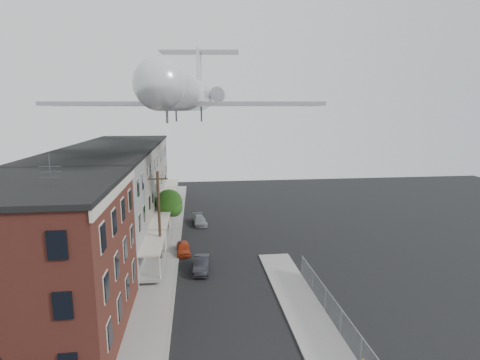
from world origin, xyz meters
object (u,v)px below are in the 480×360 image
object	(u,v)px
car_mid	(201,264)
airplane	(188,93)
car_near	(183,248)
car_far	(199,220)
street_tree	(170,204)
utility_pole	(159,217)

from	to	relation	value
car_mid	airplane	bearing A→B (deg)	103.26
car_mid	airplane	size ratio (longest dim) A/B	0.13
car_near	airplane	world-z (taller)	airplane
car_far	airplane	xyz separation A→B (m)	(-0.95, -8.49, 15.57)
street_tree	airplane	size ratio (longest dim) A/B	0.18
car_near	airplane	size ratio (longest dim) A/B	0.11
street_tree	car_near	world-z (taller)	street_tree
car_mid	airplane	world-z (taller)	airplane
street_tree	car_near	distance (m)	8.06
car_mid	airplane	distance (m)	16.55
car_mid	car_far	bearing A→B (deg)	93.86
utility_pole	airplane	distance (m)	12.42
car_near	car_far	size ratio (longest dim) A/B	0.86
utility_pole	car_far	bearing A→B (deg)	72.85
street_tree	car_mid	world-z (taller)	street_tree
street_tree	airplane	bearing A→B (deg)	-67.52
car_near	car_mid	distance (m)	4.84
utility_pole	airplane	xyz separation A→B (m)	(2.85, 3.83, 11.46)
street_tree	car_far	xyz separation A→B (m)	(3.47, 2.39, -2.88)
utility_pole	car_near	xyz separation A→B (m)	(2.03, 2.59, -4.10)
car_near	airplane	distance (m)	15.64
utility_pole	car_near	bearing A→B (deg)	51.93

